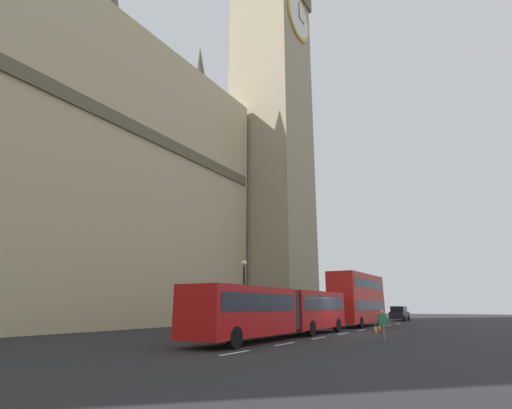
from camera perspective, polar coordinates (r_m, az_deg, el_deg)
ground_plane at (r=29.63m, az=12.02°, el=-17.74°), size 160.00×160.00×0.00m
lane_centre_marking at (r=32.37m, az=13.77°, el=-17.33°), size 34.40×0.16×0.01m
clock_tower at (r=64.29m, az=2.19°, el=17.94°), size 10.81×10.81×68.97m
parliament_facade at (r=35.40m, az=-31.36°, el=8.85°), size 56.35×6.22×35.63m
articulated_bus at (r=25.63m, az=3.57°, el=-14.69°), size 16.89×2.54×2.90m
double_decker_bus at (r=40.95m, az=14.41°, el=-12.79°), size 10.75×2.54×4.90m
sedan_lead at (r=57.58m, az=19.90°, el=-14.51°), size 4.40×1.86×1.85m
traffic_cone_west at (r=31.71m, az=16.83°, el=-16.70°), size 0.36×0.36×0.58m
traffic_cone_middle at (r=33.70m, az=17.35°, el=-16.49°), size 0.36×0.36×0.58m
street_lamp at (r=30.32m, az=-1.74°, el=-12.17°), size 0.44×0.44×5.27m
pedestrian_near_cones at (r=24.12m, az=17.72°, el=-16.07°), size 0.40×0.47×1.69m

